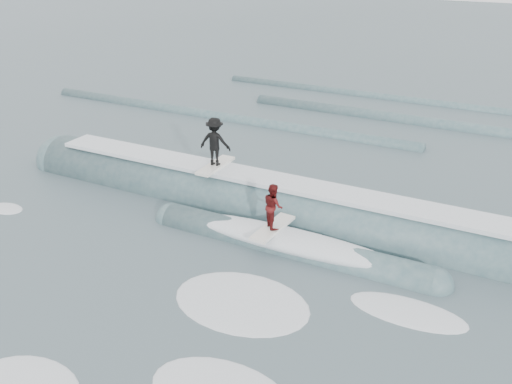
% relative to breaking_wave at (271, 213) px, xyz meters
% --- Properties ---
extents(ground, '(160.00, 160.00, 0.00)m').
position_rel_breaking_wave_xyz_m(ground, '(-0.25, -4.97, -0.04)').
color(ground, '#395053').
rests_on(ground, ground).
extents(breaking_wave, '(22.06, 3.96, 2.36)m').
position_rel_breaking_wave_xyz_m(breaking_wave, '(0.00, 0.00, 0.00)').
color(breaking_wave, '#37555E').
rests_on(breaking_wave, ground).
extents(surfer_black, '(1.25, 2.01, 1.87)m').
position_rel_breaking_wave_xyz_m(surfer_black, '(-2.44, 0.30, 2.12)').
color(surfer_black, white).
rests_on(surfer_black, ground).
extents(surfer_red, '(0.89, 2.03, 1.55)m').
position_rel_breaking_wave_xyz_m(surfer_red, '(0.98, -1.90, 1.21)').
color(surfer_red, white).
rests_on(surfer_red, ground).
extents(whitewater, '(16.47, 8.28, 0.10)m').
position_rel_breaking_wave_xyz_m(whitewater, '(1.41, -6.30, -0.04)').
color(whitewater, white).
rests_on(whitewater, ground).
extents(far_swells, '(33.52, 8.65, 0.80)m').
position_rel_breaking_wave_xyz_m(far_swells, '(-0.88, 12.68, -0.04)').
color(far_swells, '#37555E').
rests_on(far_swells, ground).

